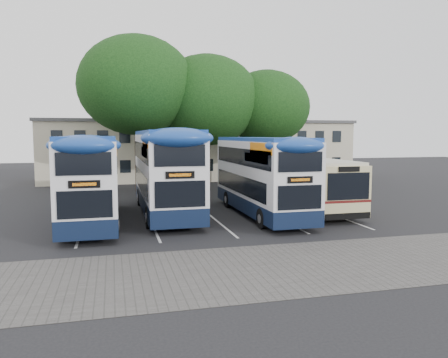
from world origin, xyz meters
TOP-DOWN VIEW (x-y plane):
  - ground at (0.00, 0.00)m, footprint 120.00×120.00m
  - paving_strip at (-2.00, -5.00)m, footprint 40.00×6.00m
  - bay_lines at (-3.75, 5.00)m, footprint 14.12×11.00m
  - depot_building at (0.00, 26.99)m, footprint 32.40×8.40m
  - lamp_post at (6.00, 19.97)m, footprint 0.25×1.05m
  - tree_left at (-7.12, 17.54)m, footprint 9.48×9.48m
  - tree_mid at (-1.14, 18.20)m, footprint 9.16×9.16m
  - tree_right at (4.31, 18.22)m, footprint 7.77×7.77m
  - bus_dd_left at (-10.32, 4.98)m, footprint 2.68×11.04m
  - bus_dd_mid at (-6.20, 6.56)m, footprint 2.86×11.78m
  - bus_dd_right at (-0.84, 4.77)m, footprint 2.63×10.85m
  - bus_single at (2.54, 6.32)m, footprint 2.75×10.81m

SIDE VIEW (x-z plane):
  - ground at x=0.00m, z-range 0.00..0.00m
  - paving_strip at x=-2.00m, z-range 0.00..0.01m
  - bay_lines at x=-3.75m, z-range 0.00..0.01m
  - bus_single at x=2.54m, z-range 0.21..3.44m
  - bus_dd_right at x=-0.84m, z-range 0.23..4.75m
  - bus_dd_left at x=-10.32m, z-range 0.23..4.84m
  - bus_dd_mid at x=-6.20m, z-range 0.25..5.16m
  - depot_building at x=0.00m, z-range 0.05..6.25m
  - lamp_post at x=6.00m, z-range 0.55..9.61m
  - tree_right at x=4.31m, z-range 1.90..12.33m
  - tree_mid at x=-1.14m, z-range 1.87..13.41m
  - tree_left at x=-7.12m, z-range 2.31..15.01m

